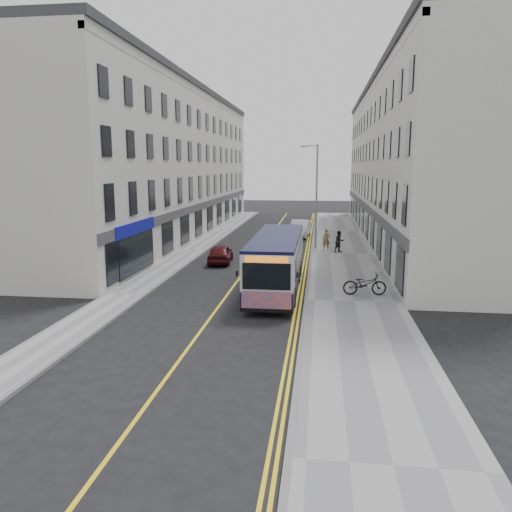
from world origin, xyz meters
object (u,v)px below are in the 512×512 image
(bicycle, at_px, (365,284))
(city_bus, at_px, (277,261))
(pedestrian_near, at_px, (326,240))
(car_white, at_px, (300,229))
(pedestrian_far, at_px, (339,242))
(car_maroon, at_px, (220,254))
(streetlamp, at_px, (315,193))

(bicycle, bearing_deg, city_bus, 75.59)
(bicycle, bearing_deg, pedestrian_near, 3.60)
(city_bus, height_order, car_white, city_bus)
(city_bus, relative_size, pedestrian_far, 6.30)
(bicycle, xyz_separation_m, car_white, (-4.07, 20.97, 0.08))
(car_maroon, bearing_deg, car_white, -114.30)
(car_white, xyz_separation_m, car_maroon, (-4.76, -13.12, -0.13))
(pedestrian_far, distance_m, car_maroon, 9.25)
(pedestrian_near, bearing_deg, bicycle, -75.50)
(streetlamp, relative_size, car_white, 1.74)
(streetlamp, relative_size, pedestrian_far, 5.05)
(pedestrian_far, distance_m, car_white, 9.13)
(car_maroon, bearing_deg, city_bus, 117.63)
(pedestrian_far, bearing_deg, city_bus, -139.08)
(car_maroon, bearing_deg, pedestrian_near, -147.34)
(pedestrian_near, xyz_separation_m, pedestrian_far, (0.95, -0.73, -0.01))
(pedestrian_near, distance_m, car_white, 8.13)
(car_maroon, bearing_deg, bicycle, 133.98)
(pedestrian_near, xyz_separation_m, car_white, (-2.31, 7.80, -0.17))
(car_white, relative_size, car_maroon, 1.25)
(bicycle, bearing_deg, car_maroon, 44.35)
(pedestrian_near, relative_size, pedestrian_far, 1.01)
(city_bus, bearing_deg, car_white, 88.97)
(bicycle, height_order, car_maroon, car_maroon)
(city_bus, height_order, bicycle, city_bus)
(bicycle, relative_size, pedestrian_far, 1.34)
(city_bus, xyz_separation_m, car_maroon, (-4.40, 7.03, -0.96))
(bicycle, bearing_deg, car_white, 6.96)
(pedestrian_far, xyz_separation_m, car_maroon, (-8.02, -4.60, -0.29))
(bicycle, xyz_separation_m, car_maroon, (-8.82, 7.85, -0.05))
(city_bus, bearing_deg, streetlamp, 82.33)
(streetlamp, relative_size, car_maroon, 2.18)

